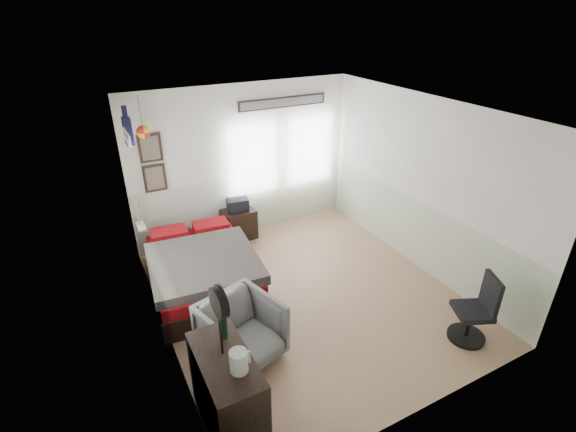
% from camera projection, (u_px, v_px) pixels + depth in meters
% --- Properties ---
extents(ground_plane, '(4.00, 4.50, 0.01)m').
position_uv_depth(ground_plane, '(307.00, 295.00, 6.15)').
color(ground_plane, '#977654').
extents(room_shell, '(4.02, 4.52, 2.71)m').
position_uv_depth(room_shell, '(297.00, 191.00, 5.53)').
color(room_shell, silver).
rests_on(room_shell, ground_plane).
extents(wall_decor, '(3.55, 1.32, 1.44)m').
position_uv_depth(wall_decor, '(181.00, 132.00, 6.28)').
color(wall_decor, black).
rests_on(wall_decor, room_shell).
extents(bed, '(1.62, 2.15, 0.65)m').
position_uv_depth(bed, '(202.00, 271.00, 6.15)').
color(bed, black).
rests_on(bed, ground_plane).
extents(dresser, '(0.48, 1.00, 0.90)m').
position_uv_depth(dresser, '(228.00, 392.00, 4.07)').
color(dresser, black).
rests_on(dresser, ground_plane).
extents(armchair, '(1.03, 1.05, 0.77)m').
position_uv_depth(armchair, '(242.00, 331.00, 4.92)').
color(armchair, slate).
rests_on(armchair, ground_plane).
extents(nightstand, '(0.59, 0.49, 0.55)m').
position_uv_depth(nightstand, '(239.00, 224.00, 7.53)').
color(nightstand, black).
rests_on(nightstand, ground_plane).
extents(task_chair, '(0.55, 0.55, 0.93)m').
position_uv_depth(task_chair, '(476.00, 314.00, 5.19)').
color(task_chair, black).
rests_on(task_chair, ground_plane).
extents(kettle, '(0.19, 0.17, 0.22)m').
position_uv_depth(kettle, '(239.00, 361.00, 3.69)').
color(kettle, silver).
rests_on(kettle, dresser).
extents(bottle, '(0.07, 0.07, 0.27)m').
position_uv_depth(bottle, '(224.00, 326.00, 4.05)').
color(bottle, black).
rests_on(bottle, dresser).
extents(stand_fan, '(0.10, 0.31, 0.76)m').
position_uv_depth(stand_fan, '(219.00, 303.00, 3.66)').
color(stand_fan, black).
rests_on(stand_fan, dresser).
extents(black_bag, '(0.41, 0.30, 0.22)m').
position_uv_depth(black_bag, '(238.00, 205.00, 7.36)').
color(black_bag, black).
rests_on(black_bag, nightstand).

